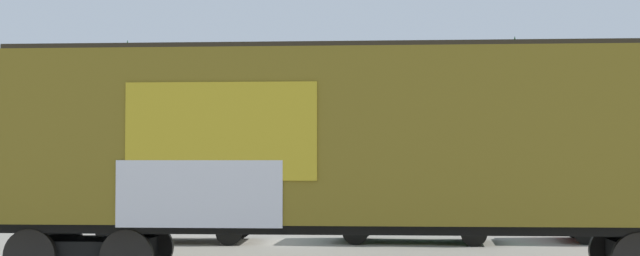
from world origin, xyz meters
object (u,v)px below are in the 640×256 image
parked_car_green (418,209)px  parked_car_red (637,207)px  freight_car (381,142)px  parked_car_white (179,205)px

parked_car_green → parked_car_red: size_ratio=1.03×
freight_car → parked_car_white: (-4.74, 6.78, -1.49)m
freight_car → parked_car_green: size_ratio=3.25×
freight_car → parked_car_red: (7.03, 6.73, -1.54)m
freight_car → parked_car_green: freight_car is taller
parked_car_white → freight_car: bearing=-55.0°
freight_car → parked_car_green: 6.97m
freight_car → parked_car_red: size_ratio=3.35×
parked_car_green → freight_car: bearing=-101.8°
freight_car → parked_car_white: 8.40m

